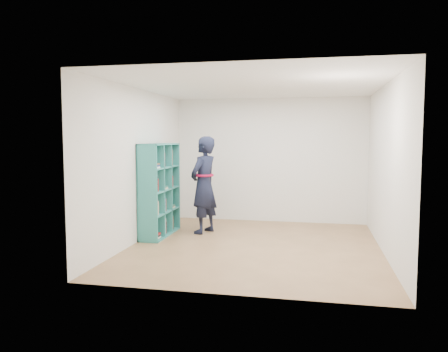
# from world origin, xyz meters

# --- Properties ---
(floor) EXTENTS (4.50, 4.50, 0.00)m
(floor) POSITION_xyz_m (0.00, 0.00, 0.00)
(floor) COLOR brown
(floor) RESTS_ON ground
(ceiling) EXTENTS (4.50, 4.50, 0.00)m
(ceiling) POSITION_xyz_m (0.00, 0.00, 2.60)
(ceiling) COLOR white
(ceiling) RESTS_ON wall_back
(wall_left) EXTENTS (0.02, 4.50, 2.60)m
(wall_left) POSITION_xyz_m (-2.00, 0.00, 1.30)
(wall_left) COLOR white
(wall_left) RESTS_ON floor
(wall_right) EXTENTS (0.02, 4.50, 2.60)m
(wall_right) POSITION_xyz_m (2.00, 0.00, 1.30)
(wall_right) COLOR white
(wall_right) RESTS_ON floor
(wall_back) EXTENTS (4.00, 0.02, 2.60)m
(wall_back) POSITION_xyz_m (0.00, 2.25, 1.30)
(wall_back) COLOR white
(wall_back) RESTS_ON floor
(wall_front) EXTENTS (4.00, 0.02, 2.60)m
(wall_front) POSITION_xyz_m (0.00, -2.25, 1.30)
(wall_front) COLOR white
(wall_front) RESTS_ON floor
(bookshelf) EXTENTS (0.37, 1.25, 1.67)m
(bookshelf) POSITION_xyz_m (-1.83, 0.49, 0.82)
(bookshelf) COLOR teal
(bookshelf) RESTS_ON floor
(person) EXTENTS (0.63, 0.76, 1.80)m
(person) POSITION_xyz_m (-1.07, 0.85, 0.90)
(person) COLOR black
(person) RESTS_ON floor
(smartphone) EXTENTS (0.02, 0.10, 0.12)m
(smartphone) POSITION_xyz_m (-1.17, 0.97, 1.02)
(smartphone) COLOR silver
(smartphone) RESTS_ON person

